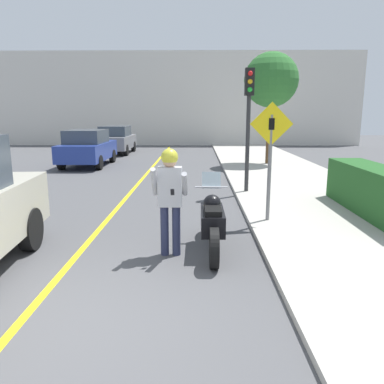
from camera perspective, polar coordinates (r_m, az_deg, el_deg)
The scene contains 12 objects.
ground_plane at distance 4.76m, azimuth -18.34°, elevation -18.97°, with size 80.00×80.00×0.00m, color #4C4C4F.
sidewalk_curb at distance 8.83m, azimuth 23.02°, elevation -4.50°, with size 4.40×44.00×0.10m.
road_center_line at distance 10.34m, azimuth -10.75°, elevation -1.75°, with size 0.12×36.00×0.01m.
building_backdrop at distance 29.90m, azimuth -2.04°, elevation 13.94°, with size 28.00×1.20×7.03m.
motorcycle at distance 6.66m, azimuth 3.10°, elevation -4.57°, with size 0.62×2.27×1.31m.
person_biker at distance 6.25m, azimuth -3.38°, elevation 0.29°, with size 0.59×0.49×1.84m.
crossing_sign at distance 8.15m, azimuth 11.85°, elevation 6.21°, with size 0.91×0.08×2.53m.
traffic_light at distance 11.20m, azimuth 8.64°, elevation 12.69°, with size 0.26×0.30×3.56m.
hedge_row at distance 9.65m, azimuth 26.16°, elevation 0.17°, with size 0.90×3.90×1.08m.
street_tree at distance 18.04m, azimuth 11.97°, elevation 16.30°, with size 2.46×2.46×5.03m.
parked_car_blue at distance 18.19m, azimuth -15.60°, elevation 6.53°, with size 1.88×4.20×1.68m.
parked_car_grey at distance 23.66m, azimuth -11.50°, elevation 7.84°, with size 1.88×4.20×1.68m.
Camera 1 is at (1.47, -3.84, 2.38)m, focal length 35.00 mm.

